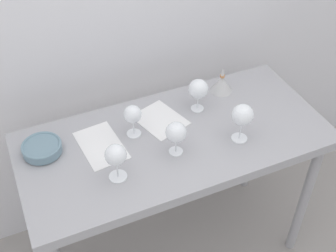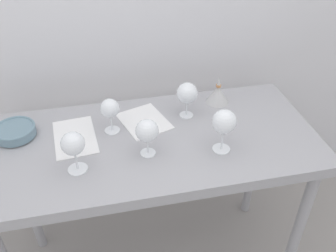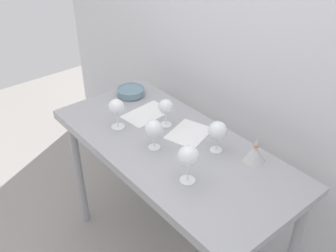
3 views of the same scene
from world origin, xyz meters
name	(u,v)px [view 1 (image 1 of 3)]	position (x,y,z in m)	size (l,w,h in m)	color
ground_plane	(173,248)	(0.00, 0.00, 0.00)	(6.00, 6.00, 0.00)	gray
back_wall	(132,8)	(0.00, 0.49, 1.30)	(3.80, 0.04, 2.60)	silver
steel_counter	(174,153)	(0.00, -0.01, 0.79)	(1.40, 0.65, 0.90)	#9C9CA1
wine_glass_near_left	(116,156)	(-0.31, -0.13, 1.02)	(0.09, 0.09, 0.17)	white
wine_glass_far_left	(133,115)	(-0.16, 0.09, 1.01)	(0.08, 0.08, 0.16)	white
wine_glass_near_center	(176,133)	(-0.03, -0.10, 1.01)	(0.09, 0.09, 0.16)	white
wine_glass_far_right	(198,90)	(0.18, 0.13, 1.02)	(0.09, 0.09, 0.17)	white
wine_glass_near_right	(242,116)	(0.26, -0.13, 1.03)	(0.10, 0.10, 0.19)	white
tasting_sheet_upper	(101,145)	(-0.32, 0.07, 0.90)	(0.17, 0.27, 0.00)	white
tasting_sheet_lower	(160,120)	(-0.02, 0.13, 0.90)	(0.19, 0.23, 0.00)	white
tasting_bowl	(42,148)	(-0.56, 0.13, 0.93)	(0.17, 0.17, 0.05)	#4C4C4C
decanter_funnel	(222,84)	(0.36, 0.21, 0.94)	(0.11, 0.11, 0.14)	#B8B8B8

